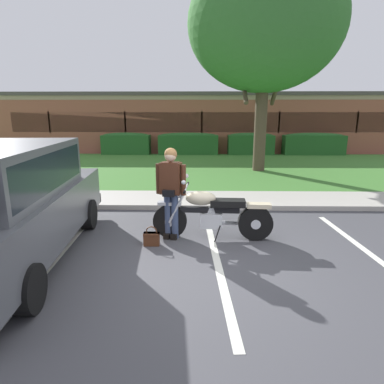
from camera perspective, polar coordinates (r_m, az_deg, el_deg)
ground_plane at (r=5.30m, az=2.44°, el=-12.33°), size 140.00×140.00×0.00m
curb_strip at (r=8.07m, az=1.99°, el=-2.59°), size 60.00×0.20×0.12m
concrete_walk at (r=8.90m, az=1.91°, el=-1.18°), size 60.00×1.50×0.08m
grass_lawn at (r=14.00m, az=1.64°, el=4.27°), size 60.00×8.93×0.06m
stall_stripe_0 at (r=5.95m, az=-22.31°, el=-10.35°), size 0.35×4.40×0.01m
stall_stripe_1 at (r=5.48m, az=4.23°, el=-11.37°), size 0.35×4.40×0.01m
stall_stripe_2 at (r=6.20m, az=29.58°, el=-10.15°), size 0.35×4.40×0.01m
motorcycle at (r=6.14m, az=4.40°, el=-3.82°), size 2.24×0.82×1.18m
rider_person at (r=6.03m, az=-3.69°, el=0.92°), size 0.56×0.35×1.70m
handbag at (r=5.95m, az=-7.05°, el=-7.89°), size 0.28×0.13×0.36m
parked_suv_adjacent at (r=5.80m, az=-30.16°, el=-1.83°), size 2.30×4.97×1.86m
shade_tree at (r=13.63m, az=12.64°, el=26.55°), size 5.68×5.68×7.86m
hedge_left at (r=18.76m, az=-11.37°, el=8.32°), size 2.63×0.90×1.24m
hedge_center_left at (r=18.34m, az=-0.66°, el=8.47°), size 3.27×0.90×1.24m
hedge_center_right at (r=18.55m, az=10.17°, el=8.32°), size 2.49×0.90×1.24m
hedge_right at (r=19.39m, az=20.39°, el=7.91°), size 3.28×0.90×1.24m
brick_building at (r=24.23m, az=1.60°, el=12.27°), size 25.68×11.04×3.44m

